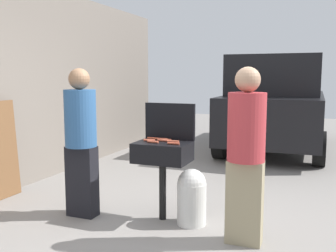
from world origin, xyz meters
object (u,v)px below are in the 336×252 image
(hot_dog_0, at_px, (163,140))
(hot_dog_4, at_px, (153,138))
(hot_dog_2, at_px, (153,142))
(parked_minivan, at_px, (277,103))
(bbq_grill, at_px, (163,155))
(hot_dog_7, at_px, (149,140))
(hot_dog_1, at_px, (173,141))
(hot_dog_3, at_px, (173,143))
(person_left, at_px, (81,137))
(hot_dog_6, at_px, (166,140))
(hot_dog_5, at_px, (162,139))
(person_right, at_px, (246,150))
(propane_tank, at_px, (192,196))

(hot_dog_0, bearing_deg, hot_dog_4, 152.92)
(hot_dog_2, bearing_deg, parked_minivan, 81.10)
(bbq_grill, distance_m, hot_dog_7, 0.22)
(hot_dog_1, xyz_separation_m, hot_dog_2, (-0.20, -0.10, 0.00))
(hot_dog_0, xyz_separation_m, hot_dog_2, (-0.07, -0.13, 0.00))
(hot_dog_4, bearing_deg, hot_dog_3, -33.22)
(person_left, bearing_deg, hot_dog_7, 30.90)
(hot_dog_4, relative_size, parked_minivan, 0.03)
(hot_dog_3, height_order, hot_dog_6, same)
(hot_dog_5, bearing_deg, bbq_grill, -66.00)
(person_right, xyz_separation_m, parked_minivan, (-0.28, 5.17, 0.10))
(bbq_grill, xyz_separation_m, hot_dog_6, (-0.00, 0.10, 0.15))
(hot_dog_0, height_order, hot_dog_6, same)
(hot_dog_4, distance_m, person_right, 1.23)
(hot_dog_4, bearing_deg, hot_dog_0, -27.08)
(propane_tank, relative_size, person_right, 0.36)
(bbq_grill, xyz_separation_m, hot_dog_7, (-0.16, 0.00, 0.15))
(hot_dog_7, bearing_deg, person_right, -14.39)
(person_left, bearing_deg, hot_dog_0, 31.04)
(hot_dog_6, height_order, propane_tank, hot_dog_6)
(bbq_grill, distance_m, hot_dog_0, 0.16)
(hot_dog_5, bearing_deg, hot_dog_3, -44.82)
(hot_dog_5, xyz_separation_m, person_right, (1.03, -0.42, 0.03))
(hot_dog_4, height_order, propane_tank, hot_dog_4)
(hot_dog_3, bearing_deg, person_left, -172.18)
(person_right, bearing_deg, hot_dog_7, -13.68)
(hot_dog_2, distance_m, propane_tank, 0.72)
(hot_dog_2, xyz_separation_m, hot_dog_6, (0.08, 0.18, 0.00))
(hot_dog_2, distance_m, person_left, 0.84)
(hot_dog_6, relative_size, hot_dog_7, 1.00)
(hot_dog_7, relative_size, person_right, 0.08)
(bbq_grill, distance_m, hot_dog_5, 0.21)
(propane_tank, relative_size, person_left, 0.36)
(hot_dog_0, bearing_deg, person_right, -19.01)
(hot_dog_1, bearing_deg, bbq_grill, -169.28)
(hot_dog_4, bearing_deg, hot_dog_2, -65.39)
(hot_dog_1, bearing_deg, hot_dog_2, -153.61)
(hot_dog_2, height_order, hot_dog_7, same)
(hot_dog_4, bearing_deg, hot_dog_7, -81.78)
(hot_dog_7, height_order, person_right, person_right)
(hot_dog_3, height_order, hot_dog_7, same)
(person_right, bearing_deg, hot_dog_2, -10.66)
(hot_dog_2, height_order, person_left, person_left)
(hot_dog_0, relative_size, person_right, 0.08)
(bbq_grill, bearing_deg, hot_dog_2, -137.09)
(hot_dog_2, bearing_deg, hot_dog_5, 83.01)
(hot_dog_7, bearing_deg, hot_dog_3, -15.68)
(person_left, bearing_deg, hot_dog_1, 27.38)
(hot_dog_7, bearing_deg, bbq_grill, -0.46)
(person_left, xyz_separation_m, parked_minivan, (1.60, 5.12, 0.10))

